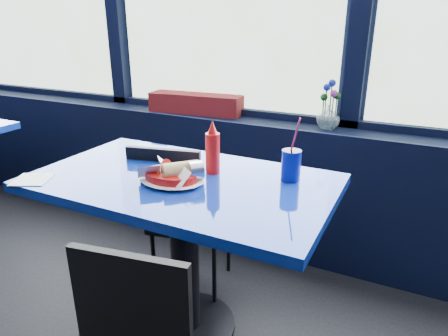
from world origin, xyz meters
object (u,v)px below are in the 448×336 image
soda_cup (291,165)px  food_basket (173,175)px  flower_vase (328,114)px  chair_near_back (182,210)px  near_table (183,219)px  ketchup_bottle (213,150)px  planter_box (196,103)px

soda_cup → food_basket: bearing=-150.7°
flower_vase → chair_near_back: bearing=-132.2°
soda_cup → near_table: bearing=-156.0°
flower_vase → ketchup_bottle: bearing=-112.7°
chair_near_back → planter_box: 0.79m
chair_near_back → food_basket: food_basket is taller
chair_near_back → food_basket: (0.15, -0.29, 0.32)m
near_table → chair_near_back: bearing=124.0°
planter_box → soda_cup: bearing=-44.6°
planter_box → food_basket: planter_box is taller
near_table → food_basket: food_basket is taller
planter_box → flower_vase: bearing=-6.8°
near_table → planter_box: planter_box is taller
near_table → food_basket: bearing=-97.9°
flower_vase → ketchup_bottle: flower_vase is taller
chair_near_back → planter_box: size_ratio=1.37×
chair_near_back → food_basket: bearing=105.0°
chair_near_back → food_basket: size_ratio=2.80×
near_table → chair_near_back: chair_near_back is taller
soda_cup → flower_vase: bearing=90.8°
planter_box → food_basket: bearing=-69.7°
chair_near_back → ketchup_bottle: 0.47m
chair_near_back → ketchup_bottle: ketchup_bottle is taller
planter_box → near_table: bearing=-68.1°
chair_near_back → food_basket: 0.45m
chair_near_back → flower_vase: bearing=-145.3°
chair_near_back → soda_cup: 0.66m
planter_box → soda_cup: 1.08m
flower_vase → soda_cup: (0.01, -0.67, -0.06)m
planter_box → food_basket: (0.43, -0.92, -0.08)m
near_table → soda_cup: (0.40, 0.18, 0.25)m
chair_near_back → ketchup_bottle: (0.24, -0.13, 0.38)m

